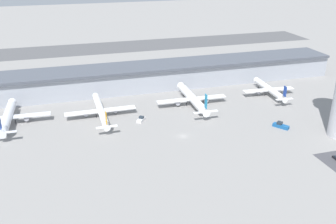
{
  "coord_description": "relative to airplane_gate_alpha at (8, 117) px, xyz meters",
  "views": [
    {
      "loc": [
        -50.34,
        -146.08,
        78.44
      ],
      "look_at": [
        -3.16,
        13.88,
        6.78
      ],
      "focal_mm": 40.0,
      "sensor_mm": 36.0,
      "label": 1
    }
  ],
  "objects": [
    {
      "name": "airplane_gate_charlie",
      "position": [
        95.03,
        -1.93,
        -0.05
      ],
      "size": [
        39.45,
        43.39,
        13.92
      ],
      "color": "white",
      "rests_on": "ground"
    },
    {
      "name": "airplane_gate_bravo",
      "position": [
        44.69,
        -3.77,
        -0.44
      ],
      "size": [
        36.23,
        44.06,
        11.32
      ],
      "color": "white",
      "rests_on": "ground"
    },
    {
      "name": "service_truck_fuel",
      "position": [
        126.53,
        -40.73,
        -3.22
      ],
      "size": [
        6.48,
        7.78,
        2.94
      ],
      "color": "black",
      "rests_on": "ground"
    },
    {
      "name": "ground_plane",
      "position": [
        78.32,
        -35.96,
        -4.24
      ],
      "size": [
        1000.0,
        1000.0,
        0.0
      ],
      "primitive_type": "plane",
      "color": "gray"
    },
    {
      "name": "terminal_building",
      "position": [
        78.32,
        34.04,
        3.12
      ],
      "size": [
        244.89,
        25.0,
        14.52
      ],
      "color": "#A3A8B2",
      "rests_on": "ground"
    },
    {
      "name": "airplane_gate_alpha",
      "position": [
        0.0,
        0.0,
        0.0
      ],
      "size": [
        40.23,
        40.31,
        13.66
      ],
      "color": "silver",
      "rests_on": "ground"
    },
    {
      "name": "airplane_gate_delta",
      "position": [
        143.82,
        -0.19,
        -0.28
      ],
      "size": [
        31.21,
        36.79,
        11.59
      ],
      "color": "white",
      "rests_on": "ground"
    },
    {
      "name": "service_truck_catering",
      "position": [
        63.39,
        -14.22,
        -3.4
      ],
      "size": [
        5.51,
        6.13,
        2.43
      ],
      "color": "black",
      "rests_on": "ground"
    },
    {
      "name": "runway_strip",
      "position": [
        78.32,
        146.94,
        -4.24
      ],
      "size": [
        367.34,
        44.0,
        0.01
      ],
      "primitive_type": "cube",
      "color": "#515154",
      "rests_on": "ground"
    }
  ]
}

